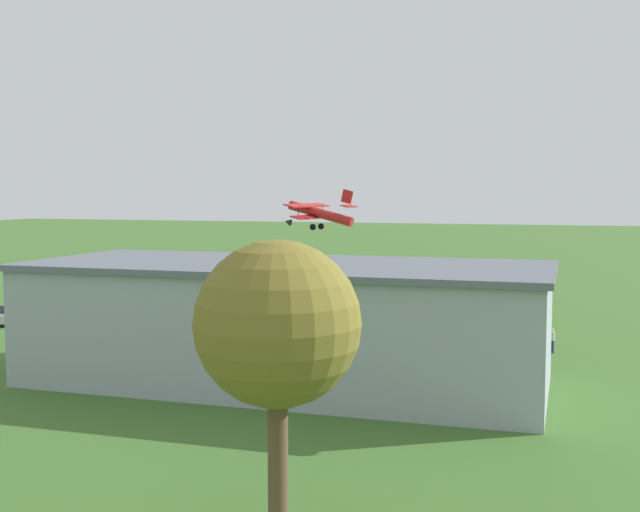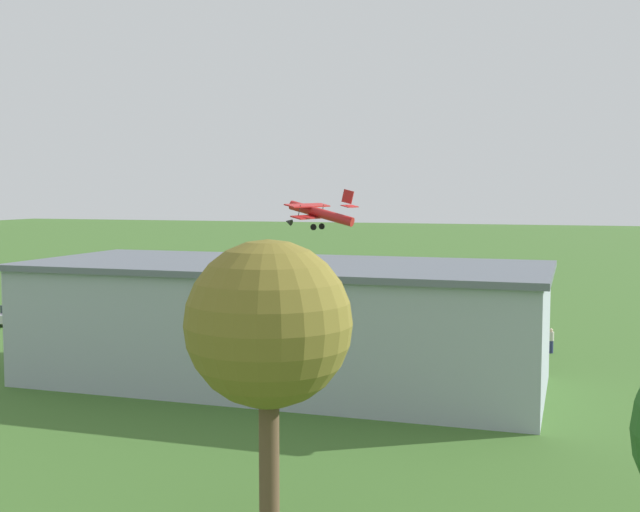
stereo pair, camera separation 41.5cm
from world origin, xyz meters
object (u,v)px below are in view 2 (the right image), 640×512
object	(u,v)px
person_by_parked_cars	(523,349)
person_walking_on_apron	(227,320)
car_silver	(19,313)
person_beside_truck	(551,341)
hangar	(284,322)
person_near_hangar_door	(328,320)
car_red	(151,323)
biplane	(319,213)
person_crossing_taxiway	(210,319)
car_orange	(74,320)
tree_by_windsock	(268,326)

from	to	relation	value
person_by_parked_cars	person_walking_on_apron	xyz separation A→B (m)	(23.28, -4.52, 0.02)
car_silver	person_beside_truck	xyz separation A→B (m)	(-42.83, -1.12, 0.00)
hangar	person_walking_on_apron	world-z (taller)	hangar
person_near_hangar_door	car_red	bearing A→B (deg)	22.41
car_red	person_by_parked_cars	world-z (taller)	person_by_parked_cars
hangar	person_near_hangar_door	xyz separation A→B (m)	(2.66, -16.77, -2.60)
biplane	person_crossing_taxiway	size ratio (longest dim) A/B	4.90
hangar	person_near_hangar_door	world-z (taller)	hangar
hangar	person_by_parked_cars	size ratio (longest dim) A/B	18.84
car_red	person_crossing_taxiway	size ratio (longest dim) A/B	2.60
hangar	car_orange	bearing A→B (deg)	-26.46
car_red	car_orange	distance (m)	6.69
car_orange	person_beside_truck	size ratio (longest dim) A/B	2.62
car_orange	tree_by_windsock	size ratio (longest dim) A/B	0.47
person_walking_on_apron	person_near_hangar_door	bearing A→B (deg)	-165.73
car_red	tree_by_windsock	distance (m)	39.53
car_silver	person_walking_on_apron	size ratio (longest dim) A/B	2.95
person_beside_truck	tree_by_windsock	bearing A→B (deg)	77.97
car_orange	person_beside_truck	world-z (taller)	person_beside_truck
person_beside_truck	person_crossing_taxiway	xyz separation A→B (m)	(26.30, -1.23, 0.00)
person_by_parked_cars	person_crossing_taxiway	bearing A→B (deg)	-9.97
car_orange	car_silver	distance (m)	6.41
car_red	hangar	bearing A→B (deg)	143.31
person_near_hangar_door	person_walking_on_apron	bearing A→B (deg)	14.27
person_near_hangar_door	hangar	bearing A→B (deg)	99.02
biplane	person_by_parked_cars	world-z (taller)	biplane
person_crossing_taxiway	hangar	bearing A→B (deg)	129.11
person_crossing_taxiway	person_near_hangar_door	bearing A→B (deg)	-166.78
biplane	tree_by_windsock	world-z (taller)	biplane
person_by_parked_cars	car_red	bearing A→B (deg)	-2.51
biplane	hangar	bearing A→B (deg)	105.15
biplane	car_silver	xyz separation A→B (m)	(18.98, 22.53, -8.01)
biplane	car_silver	size ratio (longest dim) A/B	1.74
person_walking_on_apron	person_crossing_taxiway	size ratio (longest dim) A/B	0.95
person_crossing_taxiway	person_by_parked_cars	bearing A→B (deg)	170.03
person_walking_on_apron	car_orange	bearing A→B (deg)	17.99
person_walking_on_apron	hangar	bearing A→B (deg)	125.29
person_near_hangar_door	person_crossing_taxiway	xyz separation A→B (m)	(9.21, 2.16, -0.03)
person_beside_truck	biplane	bearing A→B (deg)	-41.93
hangar	person_by_parked_cars	world-z (taller)	hangar
hangar	person_walking_on_apron	distance (m)	18.31
car_silver	car_red	bearing A→B (deg)	176.68
person_near_hangar_door	person_crossing_taxiway	distance (m)	9.47
car_silver	person_walking_on_apron	xyz separation A→B (m)	(-17.93, -2.53, -0.04)
person_by_parked_cars	person_crossing_taxiway	size ratio (longest dim) A/B	0.93
person_beside_truck	person_crossing_taxiway	size ratio (longest dim) A/B	1.00
person_walking_on_apron	person_crossing_taxiway	xyz separation A→B (m)	(1.41, 0.18, 0.05)
hangar	person_beside_truck	world-z (taller)	hangar
car_orange	person_beside_truck	distance (m)	36.61
car_orange	person_near_hangar_door	world-z (taller)	person_near_hangar_door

